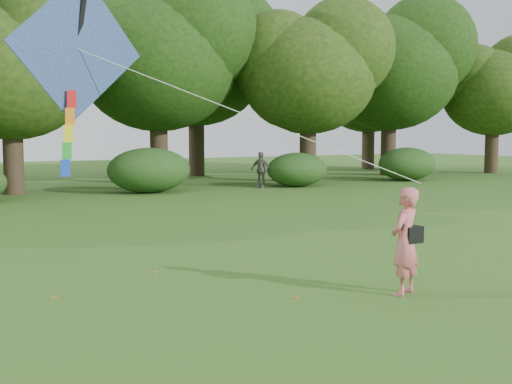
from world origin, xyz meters
TOP-DOWN VIEW (x-y plane):
  - ground at (0.00, 0.00)m, footprint 100.00×100.00m
  - man_kite_flyer at (0.64, -0.06)m, footprint 0.72×0.62m
  - bystander_right at (8.25, 17.75)m, footprint 0.85×1.02m
  - crossbody_bag at (0.76, -0.09)m, footprint 0.43×0.20m
  - flying_kite at (-3.68, 2.41)m, footprint 5.67×2.85m
  - tree_line at (1.67, 22.88)m, footprint 54.70×15.30m
  - shrub_band at (-0.72, 17.60)m, footprint 39.15×3.22m
  - fallen_leaves at (-1.68, 3.67)m, footprint 10.02×12.01m

SIDE VIEW (x-z plane):
  - ground at x=0.00m, z-range 0.00..0.00m
  - fallen_leaves at x=-1.68m, z-range 0.00..0.01m
  - bystander_right at x=8.25m, z-range 0.00..1.63m
  - man_kite_flyer at x=0.64m, z-range 0.00..1.67m
  - shrub_band at x=-0.72m, z-range -0.08..1.79m
  - crossbody_bag at x=0.76m, z-range 0.60..1.29m
  - flying_kite at x=-3.68m, z-range 2.13..5.28m
  - tree_line at x=1.67m, z-range 0.86..10.35m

